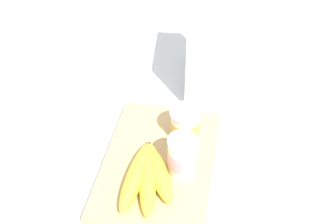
# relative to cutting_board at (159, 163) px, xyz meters

# --- Properties ---
(ground_plane) EXTENTS (2.40, 2.40, 0.00)m
(ground_plane) POSITION_rel_cutting_board_xyz_m (0.00, 0.00, -0.01)
(ground_plane) COLOR silver
(cutting_board) EXTENTS (0.35, 0.25, 0.02)m
(cutting_board) POSITION_rel_cutting_board_xyz_m (0.00, 0.00, 0.00)
(cutting_board) COLOR tan
(cutting_board) RESTS_ON ground_plane
(cereal_box) EXTENTS (0.21, 0.10, 0.24)m
(cereal_box) POSITION_rel_cutting_board_xyz_m (-0.31, 0.05, 0.11)
(cereal_box) COLOR white
(cereal_box) RESTS_ON ground_plane
(yogurt_cup_front) EXTENTS (0.07, 0.07, 0.08)m
(yogurt_cup_front) POSITION_rel_cutting_board_xyz_m (-0.09, 0.05, 0.05)
(yogurt_cup_front) COLOR white
(yogurt_cup_front) RESTS_ON cutting_board
(yogurt_cup_back) EXTENTS (0.07, 0.07, 0.10)m
(yogurt_cup_back) POSITION_rel_cutting_board_xyz_m (0.01, 0.06, 0.06)
(yogurt_cup_back) COLOR white
(yogurt_cup_back) RESTS_ON cutting_board
(banana_bunch) EXTENTS (0.20, 0.13, 0.04)m
(banana_bunch) POSITION_rel_cutting_board_xyz_m (0.06, -0.01, 0.03)
(banana_bunch) COLOR yellow
(banana_bunch) RESTS_ON cutting_board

